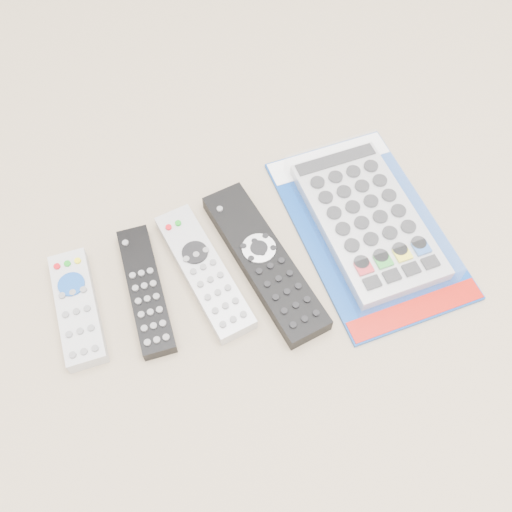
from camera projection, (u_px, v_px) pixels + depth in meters
name	position (u px, v px, depth m)	size (l,w,h in m)	color
remote_small_grey	(77.00, 308.00, 0.76)	(0.07, 0.17, 0.03)	#AFAFB1
remote_slim_black	(146.00, 290.00, 0.77)	(0.07, 0.20, 0.02)	black
remote_silver_dvd	(204.00, 271.00, 0.79)	(0.06, 0.22, 0.02)	#B4B4B9
remote_large_black	(264.00, 261.00, 0.79)	(0.07, 0.26, 0.03)	black
jumbo_remote_packaged	(368.00, 219.00, 0.82)	(0.23, 0.34, 0.04)	#0D3B93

